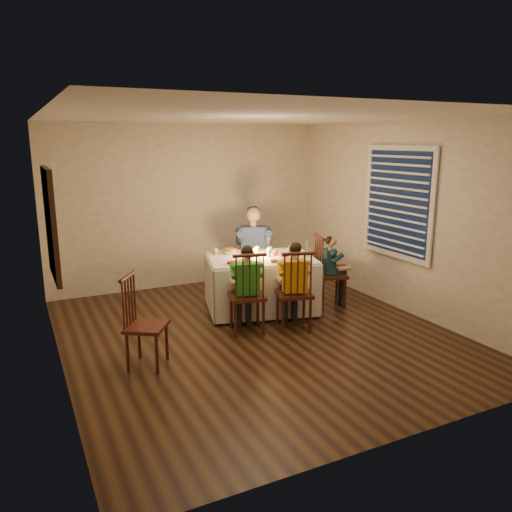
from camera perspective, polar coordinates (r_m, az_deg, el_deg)
name	(u,v)px	position (r m, az deg, el deg)	size (l,w,h in m)	color
ground	(257,334)	(6.23, 0.09, -8.92)	(5.00, 5.00, 0.00)	black
wall_left	(52,249)	(5.29, -22.31, 0.80)	(0.02, 5.00, 2.60)	silver
wall_right	(404,218)	(7.15, 16.54, 4.22)	(0.02, 5.00, 2.60)	silver
wall_back	(188,206)	(8.16, -7.75, 5.69)	(4.50, 0.02, 2.60)	silver
ceiling	(257,116)	(5.78, 0.10, 15.70)	(5.00, 5.00, 0.00)	white
dining_table	(261,272)	(6.93, 0.56, -1.87)	(1.68, 1.39, 0.73)	silver
chair_adult	(253,293)	(7.82, -0.29, -4.27)	(0.43, 0.41, 1.04)	#33140E
chair_near_left	(247,331)	(6.32, -1.03, -8.59)	(0.43, 0.41, 1.04)	#33140E
chair_near_right	(293,328)	(6.43, 4.29, -8.26)	(0.43, 0.41, 1.04)	#33140E
chair_end	(329,305)	(7.34, 8.39, -5.61)	(0.43, 0.41, 1.04)	#33140E
chair_extra	(149,365)	(5.55, -12.17, -12.13)	(0.41, 0.39, 1.00)	#33140E
adult	(253,293)	(7.82, -0.29, -4.27)	(0.52, 0.48, 1.36)	navy
child_green	(247,331)	(6.32, -1.03, -8.59)	(0.38, 0.34, 1.11)	green
child_yellow	(293,328)	(6.43, 4.29, -8.26)	(0.39, 0.36, 1.13)	#F3AC1A
child_teal	(329,305)	(7.34, 8.39, -5.61)	(0.33, 0.30, 1.02)	#17343B
setting_adult	(257,252)	(7.15, 0.16, 0.48)	(0.26, 0.26, 0.02)	silver
setting_green	(245,262)	(6.55, -1.29, -0.72)	(0.26, 0.26, 0.02)	silver
setting_yellow	(287,260)	(6.65, 3.62, -0.52)	(0.26, 0.26, 0.02)	silver
setting_teal	(296,255)	(6.98, 4.65, 0.13)	(0.26, 0.26, 0.02)	silver
candle_left	(254,254)	(6.85, -0.25, 0.26)	(0.06, 0.06, 0.10)	white
candle_right	(269,253)	(6.89, 1.44, 0.34)	(0.06, 0.06, 0.10)	white
squash	(215,251)	(7.07, -4.69, 0.58)	(0.09, 0.09, 0.09)	gold
orange_fruit	(275,253)	(6.97, 2.23, 0.39)	(0.08, 0.08, 0.08)	#DC4F12
serving_bowl	(230,252)	(7.10, -3.01, 0.51)	(0.22, 0.22, 0.05)	silver
wall_mirror	(51,224)	(5.55, -22.39, 3.43)	(0.06, 0.95, 1.15)	black
window_blinds	(397,203)	(7.16, 15.84, 5.90)	(0.07, 1.34, 1.54)	#0C1833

